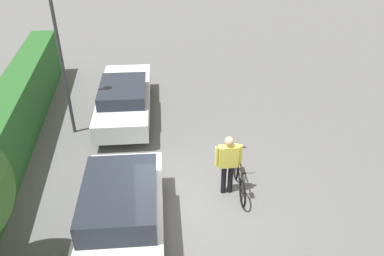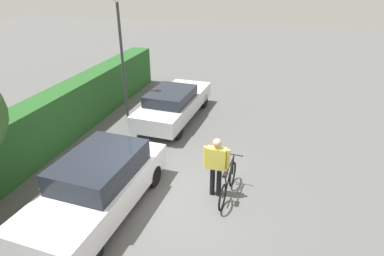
{
  "view_description": "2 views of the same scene",
  "coord_description": "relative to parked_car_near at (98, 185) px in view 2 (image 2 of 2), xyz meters",
  "views": [
    {
      "loc": [
        -7.15,
        0.85,
        6.73
      ],
      "look_at": [
        1.64,
        -0.32,
        1.21
      ],
      "focal_mm": 36.79,
      "sensor_mm": 36.0,
      "label": 1
    },
    {
      "loc": [
        -6.53,
        -2.38,
        5.4
      ],
      "look_at": [
        1.41,
        -0.12,
        1.36
      ],
      "focal_mm": 30.56,
      "sensor_mm": 36.0,
      "label": 2
    }
  ],
  "objects": [
    {
      "name": "parked_car_far",
      "position": [
        5.63,
        0.01,
        -0.07
      ],
      "size": [
        4.59,
        1.88,
        1.3
      ],
      "color": "silver",
      "rests_on": "ground"
    },
    {
      "name": "street_lamp",
      "position": [
        4.86,
        1.63,
        2.22
      ],
      "size": [
        0.28,
        0.28,
        4.67
      ],
      "color": "#38383D",
      "rests_on": "ground"
    },
    {
      "name": "hedge_row",
      "position": [
        1.0,
        3.17,
        0.12
      ],
      "size": [
        17.67,
        0.9,
        1.77
      ],
      "primitive_type": "cube",
      "color": "#245624",
      "rests_on": "ground"
    },
    {
      "name": "parked_car_near",
      "position": [
        0.0,
        0.0,
        0.0
      ],
      "size": [
        4.36,
        1.98,
        1.47
      ],
      "color": "silver",
      "rests_on": "ground"
    },
    {
      "name": "bicycle",
      "position": [
        1.41,
        -2.9,
        -0.38
      ],
      "size": [
        1.76,
        0.5,
        0.97
      ],
      "color": "black",
      "rests_on": "ground"
    },
    {
      "name": "ground_plane",
      "position": [
        1.0,
        -1.53,
        -0.76
      ],
      "size": [
        60.0,
        60.0,
        0.0
      ],
      "primitive_type": "plane",
      "color": "#575757"
    },
    {
      "name": "person_rider",
      "position": [
        1.38,
        -2.58,
        0.22
      ],
      "size": [
        0.22,
        0.67,
        1.67
      ],
      "color": "black",
      "rests_on": "ground"
    }
  ]
}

